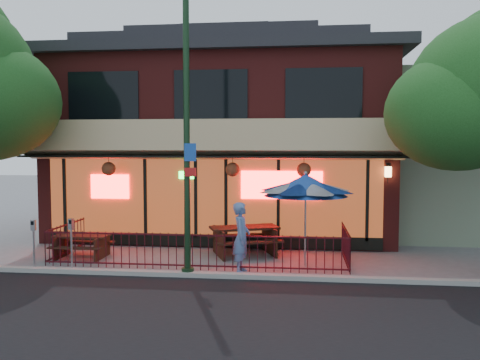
{
  "coord_description": "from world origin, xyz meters",
  "views": [
    {
      "loc": [
        2.83,
        -13.11,
        3.39
      ],
      "look_at": [
        1.09,
        2.0,
        2.33
      ],
      "focal_mm": 38.0,
      "sensor_mm": 36.0,
      "label": 1
    }
  ],
  "objects_px": {
    "street_light": "(187,154)",
    "pedestrian": "(241,237)",
    "patio_umbrella": "(306,185)",
    "picnic_table_left": "(82,243)",
    "parking_meter_far": "(34,236)",
    "parking_meter_near": "(71,236)",
    "picnic_table_right": "(244,236)"
  },
  "relations": [
    {
      "from": "street_light",
      "to": "pedestrian",
      "type": "relative_size",
      "value": 3.74
    },
    {
      "from": "patio_umbrella",
      "to": "pedestrian",
      "type": "xyz_separation_m",
      "value": [
        -1.69,
        -0.97,
        -1.33
      ]
    },
    {
      "from": "picnic_table_left",
      "to": "parking_meter_far",
      "type": "bearing_deg",
      "value": -109.65
    },
    {
      "from": "parking_meter_far",
      "to": "pedestrian",
      "type": "bearing_deg",
      "value": 5.15
    },
    {
      "from": "patio_umbrella",
      "to": "parking_meter_near",
      "type": "bearing_deg",
      "value": -166.59
    },
    {
      "from": "street_light",
      "to": "picnic_table_right",
      "type": "distance_m",
      "value": 3.87
    },
    {
      "from": "street_light",
      "to": "parking_meter_near",
      "type": "height_order",
      "value": "street_light"
    },
    {
      "from": "street_light",
      "to": "picnic_table_left",
      "type": "bearing_deg",
      "value": 154.95
    },
    {
      "from": "patio_umbrella",
      "to": "pedestrian",
      "type": "height_order",
      "value": "patio_umbrella"
    },
    {
      "from": "patio_umbrella",
      "to": "picnic_table_left",
      "type": "bearing_deg",
      "value": 178.21
    },
    {
      "from": "pedestrian",
      "to": "parking_meter_near",
      "type": "relative_size",
      "value": 1.3
    },
    {
      "from": "street_light",
      "to": "patio_umbrella",
      "type": "height_order",
      "value": "street_light"
    },
    {
      "from": "picnic_table_left",
      "to": "parking_meter_near",
      "type": "distance_m",
      "value": 1.82
    },
    {
      "from": "street_light",
      "to": "patio_umbrella",
      "type": "relative_size",
      "value": 2.63
    },
    {
      "from": "picnic_table_right",
      "to": "street_light",
      "type": "bearing_deg",
      "value": -114.39
    },
    {
      "from": "street_light",
      "to": "picnic_table_left",
      "type": "xyz_separation_m",
      "value": [
        -3.6,
        1.68,
        -2.7
      ]
    },
    {
      "from": "parking_meter_near",
      "to": "street_light",
      "type": "bearing_deg",
      "value": -0.05
    },
    {
      "from": "parking_meter_near",
      "to": "parking_meter_far",
      "type": "height_order",
      "value": "parking_meter_near"
    },
    {
      "from": "street_light",
      "to": "pedestrian",
      "type": "distance_m",
      "value": 2.64
    },
    {
      "from": "pedestrian",
      "to": "patio_umbrella",
      "type": "bearing_deg",
      "value": -57.65
    },
    {
      "from": "street_light",
      "to": "pedestrian",
      "type": "bearing_deg",
      "value": 20.51
    },
    {
      "from": "street_light",
      "to": "picnic_table_left",
      "type": "distance_m",
      "value": 4.8
    },
    {
      "from": "patio_umbrella",
      "to": "parking_meter_far",
      "type": "relative_size",
      "value": 1.92
    },
    {
      "from": "picnic_table_right",
      "to": "parking_meter_near",
      "type": "height_order",
      "value": "parking_meter_near"
    },
    {
      "from": "street_light",
      "to": "picnic_table_right",
      "type": "height_order",
      "value": "street_light"
    },
    {
      "from": "street_light",
      "to": "picnic_table_right",
      "type": "bearing_deg",
      "value": 65.61
    },
    {
      "from": "street_light",
      "to": "patio_umbrella",
      "type": "xyz_separation_m",
      "value": [
        3.03,
        1.48,
        -0.88
      ]
    },
    {
      "from": "picnic_table_right",
      "to": "parking_meter_far",
      "type": "height_order",
      "value": "parking_meter_far"
    },
    {
      "from": "patio_umbrella",
      "to": "parking_meter_far",
      "type": "height_order",
      "value": "patio_umbrella"
    },
    {
      "from": "picnic_table_right",
      "to": "parking_meter_near",
      "type": "distance_m",
      "value": 5.09
    },
    {
      "from": "parking_meter_near",
      "to": "patio_umbrella",
      "type": "bearing_deg",
      "value": 13.41
    },
    {
      "from": "picnic_table_right",
      "to": "patio_umbrella",
      "type": "bearing_deg",
      "value": -32.27
    }
  ]
}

